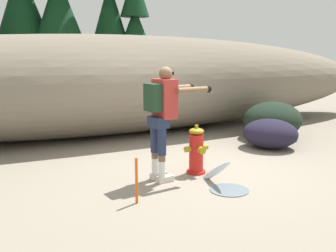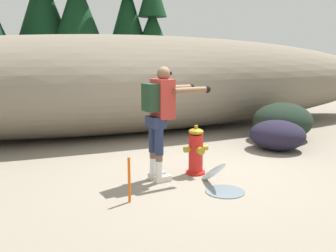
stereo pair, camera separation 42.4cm
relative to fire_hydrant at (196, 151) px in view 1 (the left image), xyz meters
name	(u,v)px [view 1 (the left image)]	position (x,y,z in m)	size (l,w,h in m)	color
ground_plane	(189,171)	(-0.02, 0.19, -0.38)	(56.00, 56.00, 0.04)	gray
dirt_embankment	(117,84)	(-0.02, 3.70, 0.81)	(16.12, 3.20, 2.35)	#756B5B
fire_hydrant	(196,151)	(0.00, 0.00, 0.00)	(0.41, 0.36, 0.79)	red
hydrant_water_jet	(219,177)	(0.00, -0.64, -0.24)	(0.55, 1.05, 0.58)	silver
utility_worker	(164,109)	(-0.61, -0.07, 0.72)	(1.01, 0.60, 1.71)	beige
boulder_large	(270,134)	(2.22, 0.78, -0.07)	(1.01, 1.11, 0.59)	#1F1B2D
boulder_mid	(273,120)	(2.94, 1.52, 0.05)	(1.41, 1.26, 0.83)	black
pine_tree_center	(58,0)	(0.01, 10.40, 3.59)	(2.39, 2.39, 7.14)	#47331E
pine_tree_right	(110,7)	(2.07, 10.43, 3.44)	(2.04, 2.04, 7.10)	#47331E
pine_tree_far_right	(135,25)	(2.97, 9.92, 2.72)	(1.83, 1.83, 5.33)	#47331E
survey_stake	(137,181)	(-1.33, -0.75, -0.06)	(0.04, 0.04, 0.60)	#E55914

